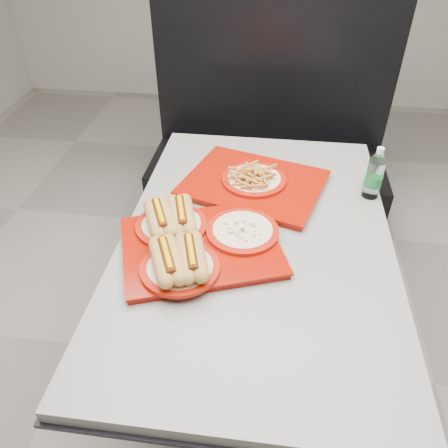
# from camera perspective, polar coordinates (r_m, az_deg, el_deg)

# --- Properties ---
(ground) EXTENTS (6.00, 6.00, 0.00)m
(ground) POSITION_cam_1_polar(r_m,az_deg,el_deg) (2.04, 3.27, -17.71)
(ground) COLOR gray
(ground) RESTS_ON ground
(diner_table) EXTENTS (0.92, 1.42, 0.75)m
(diner_table) POSITION_cam_1_polar(r_m,az_deg,el_deg) (1.59, 4.02, -5.83)
(diner_table) COLOR black
(diner_table) RESTS_ON ground
(booth_bench) EXTENTS (1.30, 0.57, 1.35)m
(booth_bench) POSITION_cam_1_polar(r_m,az_deg,el_deg) (2.59, 5.64, 8.12)
(booth_bench) COLOR black
(booth_bench) RESTS_ON ground
(tray_near) EXTENTS (0.59, 0.53, 0.11)m
(tray_near) POSITION_cam_1_polar(r_m,az_deg,el_deg) (1.39, -3.94, -2.24)
(tray_near) COLOR #850E03
(tray_near) RESTS_ON diner_table
(tray_far) EXTENTS (0.61, 0.53, 0.10)m
(tray_far) POSITION_cam_1_polar(r_m,az_deg,el_deg) (1.70, 3.92, 5.65)
(tray_far) COLOR #850E03
(tray_far) RESTS_ON diner_table
(water_bottle) EXTENTS (0.06, 0.06, 0.20)m
(water_bottle) POSITION_cam_1_polar(r_m,az_deg,el_deg) (1.71, 19.03, 5.97)
(water_bottle) COLOR silver
(water_bottle) RESTS_ON diner_table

